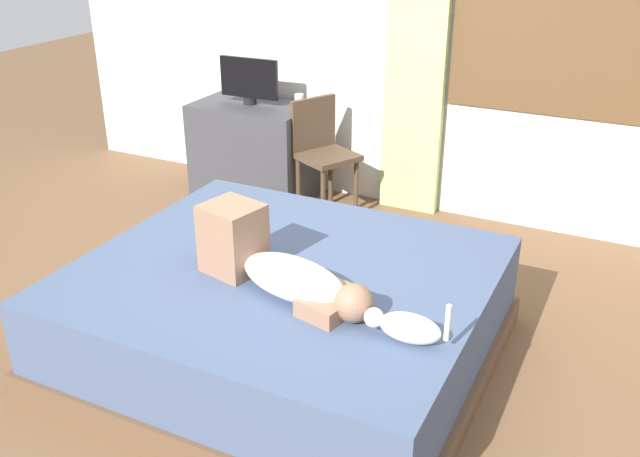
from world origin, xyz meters
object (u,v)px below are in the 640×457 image
Objects in this scene: cat at (406,327)px; desk at (254,150)px; bed at (285,313)px; tv_monitor at (249,80)px; chair_by_desk at (321,148)px; cup at (299,100)px; person_lying at (277,266)px.

desk is at bearing 133.24° from cat.
tv_monitor reaches higher than bed.
chair_by_desk is at bearing 124.04° from cat.
desk is 1.87× the size of tv_monitor.
tv_monitor is 5.36× the size of cup.
chair_by_desk is at bearing 110.63° from person_lying.
bed is 2.24m from desk.
desk is 1.05× the size of chair_by_desk.
tv_monitor is (-0.02, 0.00, 0.55)m from desk.
tv_monitor is at bearing 124.27° from person_lying.
cat is 2.84m from cup.
cup is (-1.69, 2.28, 0.20)m from cat.
person_lying is 10.49× the size of cup.
bed is 0.88m from cat.
bed is at bearing -54.58° from tv_monitor.
person_lying reaches higher than desk.
chair_by_desk is at bearing -6.84° from tv_monitor.
person_lying is at bearing 167.94° from cat.
person_lying is (0.07, -0.18, 0.38)m from bed.
desk is (-2.03, 2.16, -0.21)m from cat.
chair_by_desk reaches higher than bed.
cup is (-0.94, 1.95, 0.53)m from bed.
tv_monitor reaches higher than person_lying.
cat is 0.40× the size of desk.
cup is at bearing 18.70° from desk.
desk reaches higher than cat.
cat is at bearing -46.49° from tv_monitor.
cat is 3.00m from tv_monitor.
person_lying is at bearing -69.05° from bed.
desk is at bearing 0.00° from tv_monitor.
bed is at bearing -54.98° from desk.
cat is 0.42× the size of chair_by_desk.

